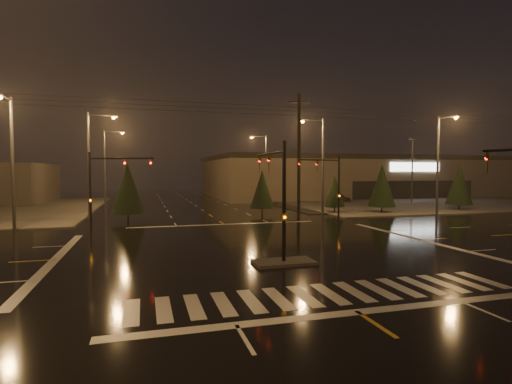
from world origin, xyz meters
TOP-DOWN VIEW (x-y plane):
  - ground at (0.00, 0.00)m, footprint 140.00×140.00m
  - sidewalk_ne at (30.00, 30.00)m, footprint 36.00×36.00m
  - median_island at (0.00, -4.00)m, footprint 3.00×1.60m
  - crosswalk at (0.00, -9.00)m, footprint 15.00×2.60m
  - stop_bar_near at (0.00, -11.00)m, footprint 16.00×0.50m
  - stop_bar_far at (0.00, 11.00)m, footprint 16.00×0.50m
  - parking_lot at (35.00, 28.00)m, footprint 50.00×24.00m
  - retail_building at (35.00, 45.99)m, footprint 60.20×28.30m
  - signal_mast_median at (0.00, -3.07)m, footprint 0.25×4.59m
  - signal_mast_ne at (9.50, 10.14)m, footprint 4.84×1.86m
  - signal_mast_nw at (-9.50, 10.14)m, footprint 4.84×1.86m
  - streetlight_1 at (-11.18, 18.00)m, footprint 2.77×0.32m
  - streetlight_2 at (-11.18, 34.00)m, footprint 2.77×0.32m
  - streetlight_3 at (11.18, 16.00)m, footprint 2.77×0.32m
  - streetlight_4 at (11.18, 36.00)m, footprint 2.77×0.32m
  - streetlight_5 at (-16.00, 11.18)m, footprint 0.32×2.77m
  - streetlight_6 at (22.00, 11.18)m, footprint 0.32×2.77m
  - utility_pole_1 at (8.00, 14.00)m, footprint 2.20×0.32m
  - conifer_0 at (13.31, 16.82)m, footprint 2.14×2.14m
  - conifer_1 at (18.33, 15.62)m, footprint 2.92×2.92m
  - conifer_2 at (28.55, 15.66)m, footprint 2.93×2.93m
  - conifer_3 at (-7.96, 15.59)m, footprint 2.97×2.97m
  - conifer_4 at (5.27, 17.32)m, footprint 2.55×2.55m
  - car_parked at (21.03, 30.74)m, footprint 2.80×4.05m

SIDE VIEW (x-z plane):
  - ground at x=0.00m, z-range 0.00..0.00m
  - crosswalk at x=0.00m, z-range 0.00..0.01m
  - stop_bar_near at x=0.00m, z-range 0.00..0.01m
  - stop_bar_far at x=0.00m, z-range 0.00..0.01m
  - parking_lot at x=35.00m, z-range 0.00..0.08m
  - sidewalk_ne at x=30.00m, z-range 0.00..0.12m
  - median_island at x=0.00m, z-range 0.00..0.15m
  - car_parked at x=21.03m, z-range 0.00..1.28m
  - conifer_0 at x=13.31m, z-range 0.35..4.40m
  - conifer_4 at x=5.27m, z-range 0.35..5.03m
  - conifer_1 at x=18.33m, z-range 0.35..5.61m
  - conifer_2 at x=28.55m, z-range 0.35..5.62m
  - conifer_3 at x=-7.96m, z-range 0.35..5.68m
  - signal_mast_median at x=0.00m, z-range 0.75..6.75m
  - signal_mast_ne at x=9.50m, z-range 0.79..6.79m
  - signal_mast_nw at x=-9.50m, z-range 0.79..6.79m
  - retail_building at x=35.00m, z-range 0.24..7.44m
  - streetlight_1 at x=-11.18m, z-range 0.80..10.80m
  - streetlight_2 at x=-11.18m, z-range 0.80..10.80m
  - streetlight_3 at x=11.18m, z-range 0.80..10.80m
  - streetlight_4 at x=11.18m, z-range 0.80..10.80m
  - streetlight_5 at x=-16.00m, z-range 0.80..10.80m
  - streetlight_6 at x=22.00m, z-range 0.80..10.80m
  - utility_pole_1 at x=8.00m, z-range 0.13..12.13m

